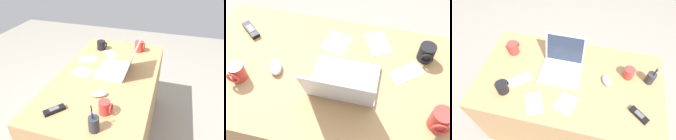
% 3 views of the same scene
% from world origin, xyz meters
% --- Properties ---
extents(ground_plane, '(6.00, 6.00, 0.00)m').
position_xyz_m(ground_plane, '(0.00, 0.00, 0.00)').
color(ground_plane, gray).
extents(desk, '(1.40, 0.78, 0.72)m').
position_xyz_m(desk, '(0.00, 0.00, 0.36)').
color(desk, tan).
rests_on(desk, ground).
extents(laptop, '(0.32, 0.31, 0.24)m').
position_xyz_m(laptop, '(-0.07, 0.08, 0.77)').
color(laptop, silver).
rests_on(laptop, desk).
extents(computer_mouse, '(0.10, 0.12, 0.03)m').
position_xyz_m(computer_mouse, '(0.28, 0.04, 0.74)').
color(computer_mouse, silver).
rests_on(computer_mouse, desk).
extents(coffee_mug_white, '(0.08, 0.10, 0.10)m').
position_xyz_m(coffee_mug_white, '(-0.51, 0.17, 0.77)').
color(coffee_mug_white, '#C63833').
rests_on(coffee_mug_white, desk).
extents(coffee_mug_tall, '(0.07, 0.09, 0.09)m').
position_xyz_m(coffee_mug_tall, '(0.43, 0.13, 0.77)').
color(coffee_mug_tall, '#C63833').
rests_on(coffee_mug_tall, desk).
extents(coffee_mug_spare, '(0.08, 0.09, 0.09)m').
position_xyz_m(coffee_mug_spare, '(-0.44, -0.20, 0.77)').
color(coffee_mug_spare, black).
rests_on(coffee_mug_spare, desk).
extents(cordless_phone, '(0.13, 0.12, 0.03)m').
position_xyz_m(cordless_phone, '(0.51, -0.18, 0.73)').
color(cordless_phone, black).
rests_on(cordless_phone, desk).
extents(pen_holder, '(0.06, 0.06, 0.18)m').
position_xyz_m(pen_holder, '(0.58, 0.11, 0.77)').
color(pen_holder, '#333338').
rests_on(pen_holder, desk).
extents(paper_note_near_laptop, '(0.17, 0.20, 0.00)m').
position_xyz_m(paper_note_near_laptop, '(-0.20, -0.25, 0.72)').
color(paper_note_near_laptop, white).
rests_on(paper_note_near_laptop, desk).
extents(paper_note_left, '(0.17, 0.18, 0.00)m').
position_xyz_m(paper_note_left, '(0.02, -0.21, 0.72)').
color(paper_note_left, white).
rests_on(paper_note_left, desk).
extents(paper_note_right, '(0.18, 0.17, 0.00)m').
position_xyz_m(paper_note_right, '(-0.36, -0.09, 0.72)').
color(paper_note_right, white).
rests_on(paper_note_right, desk).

